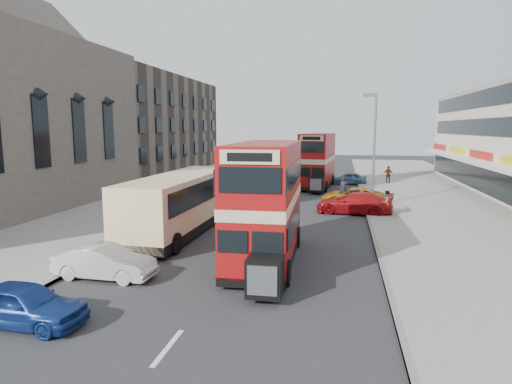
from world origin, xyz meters
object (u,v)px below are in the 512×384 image
Objects in this scene: street_lamp at (373,141)px; car_right_c at (348,178)px; car_left_near at (23,304)px; pedestrian_far at (388,174)px; cyclist at (343,195)px; coach at (182,201)px; car_right_b at (352,196)px; bus_second at (318,160)px; bus_main at (266,202)px; car_right_a at (354,203)px; car_left_front at (105,262)px; pedestrian_near at (386,203)px.

street_lamp is 13.65m from car_right_c.
street_lamp is 2.16× the size of car_left_near.
car_right_c is at bearing -169.88° from pedestrian_far.
cyclist is (9.18, 22.14, 0.09)m from car_left_near.
coach is 2.40× the size of car_right_b.
bus_main is at bearing 93.01° from bus_second.
car_right_a is at bearing 109.14° from bus_second.
car_left_front is 17.68m from car_right_a.
car_right_c is (-0.15, 11.92, -0.03)m from car_right_b.
pedestrian_near is (5.18, -13.35, -1.68)m from bus_second.
street_lamp is at bearing -12.33° from cyclist.
bus_second is 5.34× the size of pedestrian_far.
pedestrian_far reaches higher than car_right_b.
pedestrian_near is (2.03, -4.34, 0.30)m from car_right_b.
car_right_b is (9.65, 18.43, 0.01)m from car_left_front.
coach is 26.82m from pedestrian_far.
car_right_b is at bearing -25.78° from car_left_front.
street_lamp is 1.62× the size of car_right_a.
bus_main is 12.41m from pedestrian_near.
pedestrian_near is (2.18, -16.26, 0.33)m from car_right_c.
car_right_c is at bearing 68.68° from coach.
bus_main reaches higher than cyclist.
pedestrian_far is at bearing 79.68° from street_lamp.
car_left_near is 4.13m from car_left_front.
car_right_a reaches higher than car_right_b.
street_lamp is at bearing 42.90° from coach.
car_left_near is at bearing 83.01° from bus_second.
car_right_b is at bearing -21.35° from car_left_near.
car_right_c is (3.00, 2.92, -2.01)m from bus_second.
car_right_c is 12.35m from cyclist.
coach is 2.23× the size of car_right_a.
coach is 3.06× the size of car_right_c.
car_left_near is (-11.16, -21.56, -4.14)m from street_lamp.
cyclist is (-0.53, -12.34, 0.11)m from car_right_c.
street_lamp is 4.55m from cyclist.
bus_main is 1.93× the size of car_right_b.
cyclist is (8.97, 18.01, 0.10)m from car_left_front.
bus_main is 0.97× the size of bus_second.
coach is 5.20× the size of cyclist.
car_right_b is at bearing -172.50° from car_right_a.
bus_main reaches higher than car_left_front.
cyclist is (2.46, -9.43, -1.90)m from bus_second.
pedestrian_far is (13.65, 35.24, 0.38)m from car_left_near.
bus_second is 1.84× the size of car_right_a.
car_left_near is at bearing 50.12° from bus_main.
pedestrian_near is at bearing -37.80° from car_left_front.
bus_second reaches higher than pedestrian_near.
pedestrian_near is 0.74× the size of cyclist.
cyclist is at bearing -20.26° from car_left_near.
car_left_front is (-6.50, -27.43, -1.99)m from bus_second.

